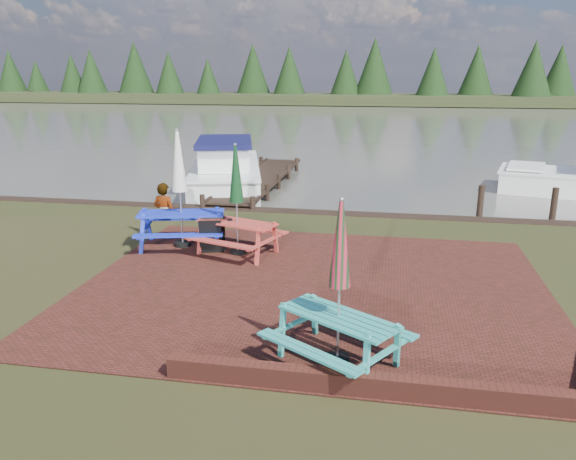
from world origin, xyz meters
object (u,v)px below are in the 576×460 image
(chalkboard, at_px, (212,235))
(boat_jetty, at_px, (226,171))
(picnic_table_teal, at_px, (339,308))
(person, at_px, (163,183))
(picnic_table_blue, at_px, (181,207))
(jetty, at_px, (259,179))
(picnic_table_red, at_px, (237,217))

(chalkboard, bearing_deg, boat_jetty, 89.62)
(chalkboard, bearing_deg, picnic_table_teal, -68.52)
(chalkboard, xyz_separation_m, boat_jetty, (-2.14, 8.29, -0.01))
(boat_jetty, relative_size, person, 3.97)
(picnic_table_blue, bearing_deg, person, 105.86)
(person, bearing_deg, chalkboard, 138.10)
(person, bearing_deg, picnic_table_blue, 129.78)
(picnic_table_blue, xyz_separation_m, chalkboard, (0.86, -0.34, -0.55))
(person, bearing_deg, boat_jetty, -84.07)
(jetty, relative_size, boat_jetty, 1.20)
(boat_jetty, bearing_deg, picnic_table_blue, -95.90)
(picnic_table_teal, height_order, person, picnic_table_teal)
(picnic_table_teal, bearing_deg, person, 159.90)
(picnic_table_blue, xyz_separation_m, person, (-1.61, 2.77, -0.03))
(picnic_table_red, bearing_deg, person, 153.76)
(picnic_table_red, xyz_separation_m, boat_jetty, (-2.73, 8.26, -0.46))
(picnic_table_blue, relative_size, person, 1.46)
(picnic_table_teal, bearing_deg, boat_jetty, 145.84)
(picnic_table_teal, xyz_separation_m, jetty, (-4.25, 13.10, -0.74))
(picnic_table_teal, relative_size, picnic_table_red, 0.96)
(chalkboard, xyz_separation_m, jetty, (-0.90, 8.53, -0.31))
(picnic_table_red, distance_m, person, 4.35)
(chalkboard, relative_size, person, 0.44)
(jetty, bearing_deg, picnic_table_red, -80.02)
(chalkboard, distance_m, boat_jetty, 8.56)
(picnic_table_teal, bearing_deg, picnic_table_blue, 163.40)
(picnic_table_red, bearing_deg, picnic_table_blue, -173.16)
(picnic_table_blue, distance_m, jetty, 8.24)
(picnic_table_blue, xyz_separation_m, boat_jetty, (-1.27, 7.95, -0.55))
(picnic_table_red, relative_size, boat_jetty, 0.33)
(person, bearing_deg, jetty, -96.53)
(picnic_table_blue, bearing_deg, picnic_table_teal, -63.59)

